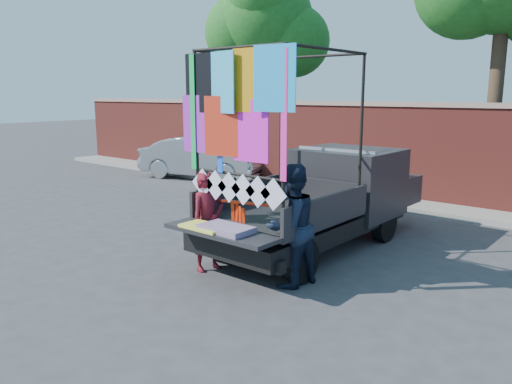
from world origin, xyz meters
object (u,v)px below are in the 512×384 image
Objects in this scene: sedan at (202,158)px; man at (291,226)px; woman at (208,221)px; pickup_truck at (332,196)px.

man reaches higher than sedan.
woman is at bearing -70.37° from man.
pickup_truck reaches higher than woman.
sedan is at bearing -119.04° from man.
pickup_truck is 3.02× the size of man.
pickup_truck is at bearing -3.34° from woman.
pickup_truck is 3.43× the size of woman.
man reaches higher than woman.
woman is at bearing -150.77° from sedan.
man is at bearing -72.42° from pickup_truck.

